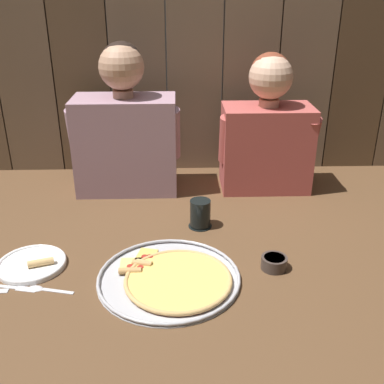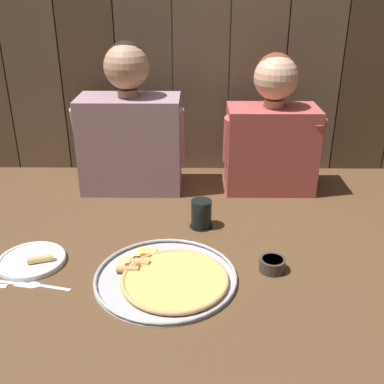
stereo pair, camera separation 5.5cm
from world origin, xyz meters
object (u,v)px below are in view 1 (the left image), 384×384
(dinner_plate, at_px, (32,264))
(drinking_glass, at_px, (199,214))
(diner_right, at_px, (267,130))
(dipping_bowl, at_px, (274,262))
(pizza_tray, at_px, (172,278))
(diner_left, at_px, (125,128))

(dinner_plate, height_order, drinking_glass, drinking_glass)
(dinner_plate, relative_size, diner_right, 0.38)
(dipping_bowl, relative_size, diner_right, 0.14)
(dinner_plate, bearing_deg, diner_right, 35.43)
(pizza_tray, bearing_deg, dipping_bowl, 10.10)
(dipping_bowl, distance_m, diner_left, 0.83)
(pizza_tray, bearing_deg, drinking_glass, 73.64)
(dinner_plate, xyz_separation_m, diner_right, (0.82, 0.59, 0.24))
(pizza_tray, relative_size, diner_right, 0.76)
(drinking_glass, xyz_separation_m, dipping_bowl, (0.22, -0.27, -0.03))
(drinking_glass, relative_size, diner_left, 0.17)
(diner_right, bearing_deg, dipping_bowl, -96.90)
(drinking_glass, bearing_deg, dinner_plate, -155.66)
(diner_left, bearing_deg, diner_right, -0.00)
(drinking_glass, height_order, diner_right, diner_right)
(diner_left, height_order, diner_right, diner_left)
(pizza_tray, xyz_separation_m, dipping_bowl, (0.31, 0.06, 0.01))
(dinner_plate, bearing_deg, drinking_glass, 24.34)
(pizza_tray, bearing_deg, diner_right, 60.04)
(dipping_bowl, bearing_deg, pizza_tray, -169.90)
(drinking_glass, distance_m, diner_right, 0.49)
(drinking_glass, relative_size, dipping_bowl, 1.28)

